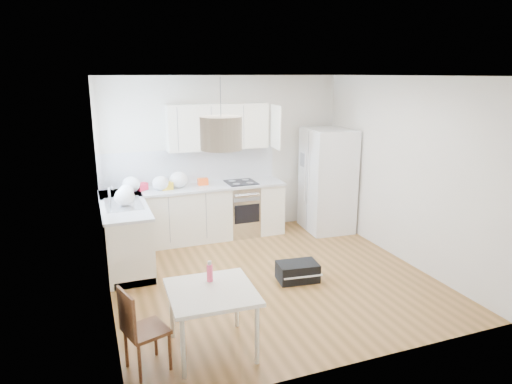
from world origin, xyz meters
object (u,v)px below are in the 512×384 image
Objects in this scene: dining_table at (212,296)px; dining_chair at (147,328)px; gym_bag at (298,272)px; refrigerator at (328,180)px.

dining_chair is at bearing -171.32° from dining_table.
dining_table is at bearing -136.22° from gym_bag.
dining_table is 1.96m from gym_bag.
gym_bag is at bearing -124.84° from refrigerator.
gym_bag is (-1.42, -1.76, -0.78)m from refrigerator.
dining_chair is 1.57× the size of gym_bag.
gym_bag is at bearing 39.71° from dining_table.
dining_chair is at bearing -144.05° from gym_bag.
dining_table is at bearing -131.05° from refrigerator.
dining_table is 1.62× the size of gym_bag.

